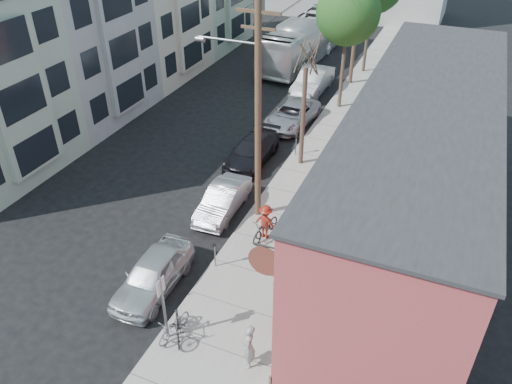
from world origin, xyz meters
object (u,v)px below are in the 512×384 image
at_px(parking_meter_far, 296,141).
at_px(car_1, 223,200).
at_px(tree_leafy_mid, 348,13).
at_px(patron_green, 281,286).
at_px(patio_chair_b, 287,324).
at_px(sign_post, 163,302).
at_px(patron_grey, 249,346).
at_px(car_2, 252,151).
at_px(parking_meter_near, 215,250).
at_px(cyclist, 266,222).
at_px(car_3, 292,115).
at_px(parked_bike_b, 174,326).
at_px(tree_bare, 303,118).
at_px(patio_chair_a, 283,336).
at_px(car_4, 313,81).
at_px(bus, 304,40).
at_px(utility_pole_near, 257,110).
at_px(car_0, 153,274).
at_px(parked_bike_a, 178,327).

bearing_deg(parking_meter_far, car_1, -102.93).
height_order(tree_leafy_mid, patron_green, tree_leafy_mid).
distance_m(tree_leafy_mid, patio_chair_b, 20.61).
height_order(sign_post, patron_grey, sign_post).
bearing_deg(car_2, car_1, -82.43).
height_order(parking_meter_near, patio_chair_b, parking_meter_near).
bearing_deg(parking_meter_far, tree_leafy_mid, 85.74).
relative_size(patron_green, cyclist, 1.03).
bearing_deg(parking_meter_far, sign_post, -89.59).
xyz_separation_m(patron_green, car_2, (-5.19, 9.44, -0.31)).
relative_size(parking_meter_near, car_2, 0.27).
height_order(sign_post, car_1, sign_post).
height_order(patron_green, car_3, patron_green).
bearing_deg(patron_green, parked_bike_b, -56.74).
distance_m(tree_leafy_mid, patron_grey, 22.04).
distance_m(patio_chair_b, patron_grey, 1.91).
height_order(sign_post, tree_bare, tree_bare).
distance_m(patio_chair_a, parked_bike_b, 3.78).
bearing_deg(sign_post, car_4, 95.03).
xyz_separation_m(tree_leafy_mid, patron_green, (2.60, -18.28, -5.24)).
bearing_deg(sign_post, parked_bike_b, 44.98).
bearing_deg(parked_bike_b, bus, 107.89).
height_order(tree_leafy_mid, car_4, tree_leafy_mid).
xyz_separation_m(patio_chair_a, patron_green, (-0.77, 1.83, 0.40)).
height_order(utility_pole_near, tree_bare, utility_pole_near).
bearing_deg(car_0, car_2, 90.33).
relative_size(patron_grey, bus, 0.14).
bearing_deg(patio_chair_a, utility_pole_near, 110.13).
height_order(tree_bare, patron_grey, tree_bare).
relative_size(utility_pole_near, patio_chair_b, 11.36).
bearing_deg(tree_leafy_mid, parked_bike_a, -90.29).
bearing_deg(parking_meter_far, patio_chair_b, -72.32).
bearing_deg(car_3, car_0, -85.52).
xyz_separation_m(car_1, car_3, (-0.09, 10.13, 0.01)).
distance_m(parking_meter_near, car_3, 13.92).
distance_m(parking_meter_far, tree_bare, 2.09).
height_order(parking_meter_near, tree_bare, tree_bare).
relative_size(parking_meter_far, utility_pole_near, 0.12).
bearing_deg(parked_bike_b, car_0, 146.03).
bearing_deg(cyclist, patio_chair_b, 130.81).
relative_size(sign_post, bus, 0.23).
xyz_separation_m(car_1, car_2, (-0.60, 4.86, 0.01)).
relative_size(parked_bike_a, car_3, 0.33).
relative_size(patron_green, bus, 0.14).
bearing_deg(car_2, parked_bike_b, -78.69).
distance_m(car_2, bus, 17.18).
relative_size(car_0, car_2, 0.92).
xyz_separation_m(patron_green, bus, (-7.84, 26.38, 0.73)).
distance_m(parked_bike_b, car_2, 12.50).
bearing_deg(parking_meter_near, car_0, -131.40).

